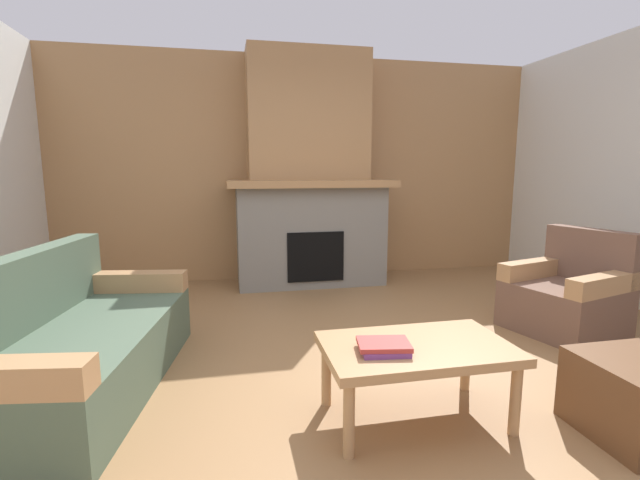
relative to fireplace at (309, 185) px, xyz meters
name	(u,v)px	position (x,y,z in m)	size (l,w,h in m)	color
ground	(384,380)	(0.00, -2.62, -1.16)	(9.00, 9.00, 0.00)	olive
wall_back_wood_panel	(304,169)	(0.00, 0.38, 0.19)	(6.00, 0.12, 2.70)	#A87A4C
fireplace	(309,185)	(0.00, 0.00, 0.00)	(1.90, 0.82, 2.70)	gray
couch	(75,345)	(-1.90, -2.34, -0.88)	(1.10, 1.91, 0.85)	#4C604C
armchair	(568,296)	(1.83, -2.07, -0.87)	(0.94, 0.94, 0.85)	brown
coffee_table	(416,354)	(0.01, -3.08, -0.79)	(1.00, 0.60, 0.43)	tan
ottoman	(638,398)	(1.05, -3.45, -0.96)	(0.52, 0.52, 0.40)	brown
book_stack_near_edge	(384,347)	(-0.20, -3.14, -0.71)	(0.29, 0.23, 0.05)	#7A3D84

